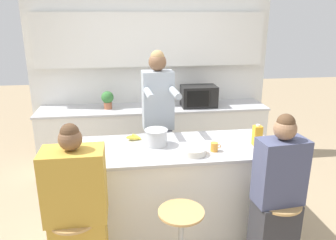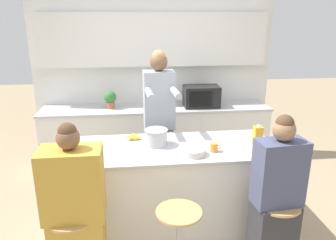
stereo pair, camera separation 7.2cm
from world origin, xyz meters
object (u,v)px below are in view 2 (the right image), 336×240
object	(u,v)px
kitchen_island	(169,189)
juice_carton	(258,136)
bar_stool_rightmost	(274,234)
fruit_bowl	(86,146)
person_cooking	(159,127)
coffee_cup_near	(214,147)
potted_plant	(110,99)
person_wrapped_blanket	(76,215)
cooking_pot	(156,137)
banana_bunch	(134,137)
person_seated_near	(275,205)
microwave	(201,96)

from	to	relation	value
kitchen_island	juice_carton	world-z (taller)	juice_carton
bar_stool_rightmost	fruit_bowl	bearing A→B (deg)	156.16
person_cooking	coffee_cup_near	bearing A→B (deg)	-63.98
fruit_bowl	potted_plant	size ratio (longest dim) A/B	0.86
kitchen_island	fruit_bowl	distance (m)	0.94
person_cooking	coffee_cup_near	size ratio (longest dim) A/B	17.44
person_wrapped_blanket	cooking_pot	xyz separation A→B (m)	(0.69, 0.74, 0.34)
person_cooking	potted_plant	world-z (taller)	person_cooking
cooking_pot	coffee_cup_near	bearing A→B (deg)	-22.92
banana_bunch	person_cooking	bearing A→B (deg)	53.58
bar_stool_rightmost	coffee_cup_near	distance (m)	0.91
bar_stool_rightmost	cooking_pot	distance (m)	1.37
kitchen_island	person_cooking	bearing A→B (deg)	93.47
fruit_bowl	coffee_cup_near	size ratio (longest dim) A/B	2.12
cooking_pot	banana_bunch	distance (m)	0.29
bar_stool_rightmost	person_cooking	xyz separation A→B (m)	(-0.88, 1.33, 0.55)
banana_bunch	juice_carton	world-z (taller)	juice_carton
person_wrapped_blanket	juice_carton	size ratio (longest dim) A/B	6.68
bar_stool_rightmost	juice_carton	world-z (taller)	juice_carton
person_seated_near	banana_bunch	bearing A→B (deg)	136.09
person_cooking	person_seated_near	distance (m)	1.60
fruit_bowl	juice_carton	distance (m)	1.67
bar_stool_rightmost	person_seated_near	world-z (taller)	person_seated_near
person_wrapped_blanket	coffee_cup_near	world-z (taller)	person_wrapped_blanket
person_wrapped_blanket	juice_carton	distance (m)	1.81
banana_bunch	microwave	world-z (taller)	microwave
person_wrapped_blanket	cooking_pot	world-z (taller)	person_wrapped_blanket
banana_bunch	juice_carton	distance (m)	1.24
person_seated_near	bar_stool_rightmost	bearing A→B (deg)	-12.19
coffee_cup_near	juice_carton	size ratio (longest dim) A/B	0.48
person_wrapped_blanket	person_seated_near	world-z (taller)	person_seated_near
juice_carton	microwave	distance (m)	1.67
potted_plant	banana_bunch	bearing A→B (deg)	-77.25
potted_plant	cooking_pot	bearing A→B (deg)	-71.15
cooking_pot	banana_bunch	size ratio (longest dim) A/B	1.72
bar_stool_rightmost	potted_plant	xyz separation A→B (m)	(-1.49, 2.31, 0.66)
person_cooking	potted_plant	size ratio (longest dim) A/B	7.09
fruit_bowl	microwave	size ratio (longest dim) A/B	0.43
microwave	coffee_cup_near	bearing A→B (deg)	-97.94
kitchen_island	person_seated_near	world-z (taller)	person_seated_near
kitchen_island	microwave	bearing A→B (deg)	67.62
cooking_pot	person_cooking	bearing A→B (deg)	82.18
person_wrapped_blanket	coffee_cup_near	size ratio (longest dim) A/B	13.88
potted_plant	person_wrapped_blanket	bearing A→B (deg)	-93.81
person_cooking	bar_stool_rightmost	bearing A→B (deg)	-59.60
fruit_bowl	microwave	bearing A→B (deg)	46.72
person_seated_near	fruit_bowl	xyz separation A→B (m)	(-1.62, 0.72, 0.31)
kitchen_island	coffee_cup_near	world-z (taller)	coffee_cup_near
kitchen_island	person_cooking	distance (m)	0.78
coffee_cup_near	person_wrapped_blanket	bearing A→B (deg)	-156.92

